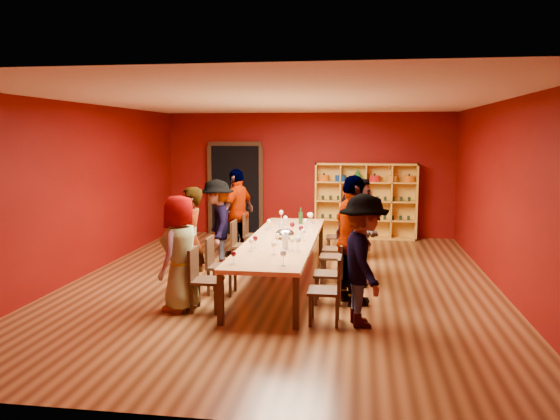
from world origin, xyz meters
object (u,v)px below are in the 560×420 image
object	(u,v)px
wine_bottle	(301,218)
chair_person_right_2	(337,253)
shelving_unit	(365,197)
tasting_table	(282,242)
person_right_3	(354,229)
chair_person_left_1	(217,262)
chair_person_right_4	(341,234)
chair_person_left_4	(251,232)
person_left_3	(217,224)
person_left_4	(238,213)
chair_person_left_0	(201,276)
person_right_0	(363,260)
person_left_0	(180,253)
person_right_1	(353,240)
spittoon_bowl	(285,234)
person_left_1	(191,240)
chair_person_left_3	(240,242)
person_right_2	(356,230)
chair_person_right_1	(334,270)
chair_person_right_0	(331,286)
person_right_4	(359,219)
chair_person_right_3	(339,246)

from	to	relation	value
wine_bottle	chair_person_right_2	bearing A→B (deg)	-61.06
wine_bottle	shelving_unit	bearing A→B (deg)	65.47
tasting_table	person_right_3	distance (m)	1.41
chair_person_left_1	chair_person_right_4	size ratio (longest dim) A/B	1.00
tasting_table	chair_person_left_4	distance (m)	2.13
person_left_3	person_left_4	distance (m)	1.08
chair_person_left_0	chair_person_left_4	size ratio (longest dim) A/B	1.00
shelving_unit	chair_person_right_2	distance (m)	4.21
person_right_0	chair_person_right_2	xyz separation A→B (m)	(-0.41, 2.06, -0.36)
chair_person_left_4	chair_person_right_4	world-z (taller)	same
person_left_0	person_right_1	distance (m)	2.46
person_right_3	spittoon_bowl	size ratio (longest dim) A/B	5.08
person_left_0	person_left_3	distance (m)	2.47
shelving_unit	person_right_0	distance (m)	6.21
person_left_1	spittoon_bowl	distance (m)	1.58
person_left_3	person_left_1	bearing A→B (deg)	-18.12
chair_person_left_3	chair_person_right_2	distance (m)	1.94
person_left_0	wine_bottle	distance (m)	3.45
chair_person_right_4	person_right_2	bearing A→B (deg)	-80.51
chair_person_right_2	person_right_2	xyz separation A→B (m)	(0.31, 0.00, 0.39)
spittoon_bowl	wine_bottle	world-z (taller)	wine_bottle
chair_person_right_1	spittoon_bowl	xyz separation A→B (m)	(-0.86, 1.02, 0.33)
person_left_1	chair_person_right_0	world-z (taller)	person_left_1
person_left_4	person_right_3	size ratio (longest dim) A/B	1.11
tasting_table	chair_person_right_1	xyz separation A→B (m)	(0.91, -1.00, -0.20)
chair_person_right_2	person_right_2	size ratio (longest dim) A/B	0.50
person_left_0	spittoon_bowl	size ratio (longest dim) A/B	5.10
person_right_0	person_left_1	bearing A→B (deg)	54.42
tasting_table	chair_person_right_2	distance (m)	0.95
chair_person_right_1	person_right_2	bearing A→B (deg)	75.32
person_left_0	tasting_table	bearing A→B (deg)	153.99
tasting_table	spittoon_bowl	world-z (taller)	spittoon_bowl
chair_person_left_3	chair_person_right_0	size ratio (longest dim) A/B	1.00
chair_person_right_1	person_right_4	xyz separation A→B (m)	(0.35, 3.00, 0.31)
chair_person_left_4	spittoon_bowl	distance (m)	2.15
chair_person_left_3	person_right_1	world-z (taller)	person_right_1
shelving_unit	chair_person_right_1	distance (m)	5.37
person_right_1	person_right_2	distance (m)	1.17
person_right_1	person_left_3	bearing A→B (deg)	30.45
shelving_unit	person_right_2	xyz separation A→B (m)	(-0.18, -4.15, -0.09)
person_right_0	person_right_3	xyz separation A→B (m)	(-0.15, 2.67, -0.05)
chair_person_right_2	person_right_2	bearing A→B (deg)	0.00
chair_person_left_0	person_left_4	xyz separation A→B (m)	(-0.27, 3.53, 0.40)
person_left_0	person_right_4	bearing A→B (deg)	156.39
tasting_table	person_right_4	xyz separation A→B (m)	(1.26, 2.00, 0.11)
shelving_unit	person_right_0	bearing A→B (deg)	-90.68
chair_person_left_3	spittoon_bowl	size ratio (longest dim) A/B	2.80
chair_person_right_3	chair_person_right_4	world-z (taller)	same
person_left_0	chair_person_right_3	bearing A→B (deg)	149.27
chair_person_left_1	person_right_2	world-z (taller)	person_right_2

